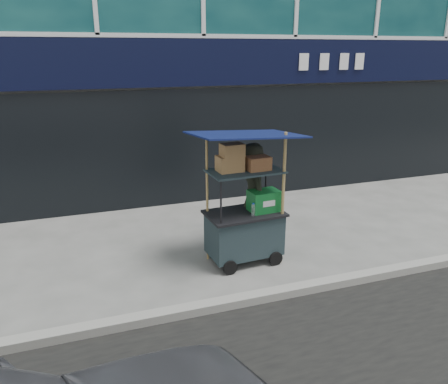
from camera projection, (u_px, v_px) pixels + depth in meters
name	position (u px, v px, depth m)	size (l,w,h in m)	color
ground	(287.00, 287.00, 6.07)	(80.00, 80.00, 0.00)	#5D5E59
curb	(294.00, 290.00, 5.88)	(80.00, 0.18, 0.12)	gray
vendor_cart	(246.00, 217.00, 6.62)	(1.61, 1.18, 2.08)	black
vendor_man	(254.00, 199.00, 6.86)	(0.66, 0.43, 1.81)	black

